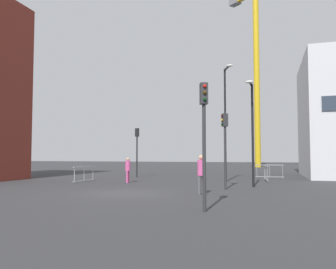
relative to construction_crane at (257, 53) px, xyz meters
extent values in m
plane|color=#333335|center=(-5.26, -39.47, -17.83)|extent=(160.00, 160.00, 0.00)
cylinder|color=gold|center=(-0.15, 0.13, -4.16)|extent=(0.90, 0.90, 27.34)
cube|color=slate|center=(-3.60, 3.05, 9.91)|extent=(2.15, 2.08, 1.10)
cylinder|color=black|center=(-1.39, -30.66, -13.86)|extent=(0.14, 0.14, 7.95)
cube|color=black|center=(-1.15, -31.31, -9.98)|extent=(0.57, 1.33, 0.10)
ellipsoid|color=silver|center=(-0.91, -31.95, -10.00)|extent=(0.44, 0.24, 0.16)
cylinder|color=black|center=(0.65, -34.52, -14.84)|extent=(0.14, 0.14, 5.98)
cube|color=black|center=(0.61, -35.14, -11.95)|extent=(0.18, 1.24, 0.10)
ellipsoid|color=silver|center=(0.57, -35.75, -11.97)|extent=(0.44, 0.24, 0.16)
cylinder|color=#232326|center=(-9.10, -27.90, -16.13)|extent=(0.12, 0.12, 3.40)
cube|color=#232326|center=(-9.10, -27.90, -14.08)|extent=(0.36, 0.35, 0.70)
sphere|color=#390605|center=(-9.25, -27.81, -13.86)|extent=(0.11, 0.11, 0.11)
sphere|color=#F2A514|center=(-9.25, -27.81, -14.08)|extent=(0.11, 0.11, 0.11)
sphere|color=#07330F|center=(-9.25, -27.81, -14.30)|extent=(0.11, 0.11, 0.11)
cylinder|color=#2D2D30|center=(-0.49, -43.95, -16.08)|extent=(0.12, 0.12, 3.50)
cube|color=#2D2D30|center=(-0.49, -43.95, -13.98)|extent=(0.32, 0.35, 0.70)
sphere|color=red|center=(-0.42, -44.11, -13.76)|extent=(0.11, 0.11, 0.11)
sphere|color=#3C2905|center=(-0.42, -44.11, -13.98)|extent=(0.11, 0.11, 0.11)
sphere|color=#07330F|center=(-0.42, -44.11, -14.20)|extent=(0.11, 0.11, 0.11)
cylinder|color=#2D2D30|center=(-0.72, -36.38, -16.14)|extent=(0.12, 0.12, 3.37)
cube|color=#2D2D30|center=(-0.72, -36.38, -14.11)|extent=(0.37, 0.36, 0.70)
sphere|color=#390605|center=(-0.86, -36.48, -13.89)|extent=(0.11, 0.11, 0.11)
sphere|color=#F2A514|center=(-0.86, -36.48, -14.11)|extent=(0.11, 0.11, 0.11)
sphere|color=#07330F|center=(-0.86, -36.48, -14.33)|extent=(0.11, 0.11, 0.11)
cylinder|color=#D14C8C|center=(-7.55, -33.63, -17.43)|extent=(0.14, 0.14, 0.80)
cylinder|color=#D14C8C|center=(-7.54, -33.43, -17.43)|extent=(0.14, 0.14, 0.80)
cylinder|color=#D14C8C|center=(-7.54, -33.53, -16.70)|extent=(0.34, 0.34, 0.66)
sphere|color=tan|center=(-7.54, -33.53, -16.26)|extent=(0.22, 0.22, 0.22)
cylinder|color=#4C4C51|center=(-1.59, -39.16, -17.39)|extent=(0.14, 0.14, 0.88)
cylinder|color=#4C4C51|center=(-1.44, -39.04, -17.39)|extent=(0.14, 0.14, 0.88)
cylinder|color=#D14C8C|center=(-1.52, -39.10, -16.59)|extent=(0.34, 0.34, 0.73)
sphere|color=tan|center=(-1.52, -39.10, -16.10)|extent=(0.24, 0.24, 0.24)
cube|color=gray|center=(1.55, -25.92, -16.78)|extent=(2.21, 0.19, 0.06)
cube|color=gray|center=(1.55, -25.92, -17.73)|extent=(2.21, 0.19, 0.06)
cylinder|color=gray|center=(0.56, -25.98, -17.31)|extent=(0.04, 0.04, 1.05)
cylinder|color=gray|center=(1.55, -25.92, -17.31)|extent=(0.04, 0.04, 1.05)
cylinder|color=gray|center=(2.55, -25.87, -17.31)|extent=(0.04, 0.04, 1.05)
cube|color=gray|center=(1.30, -29.51, -16.78)|extent=(0.32, 2.35, 0.06)
cube|color=gray|center=(1.30, -29.51, -17.73)|extent=(0.32, 2.35, 0.06)
cylinder|color=gray|center=(1.42, -30.57, -17.31)|extent=(0.04, 0.04, 1.05)
cylinder|color=gray|center=(1.30, -29.51, -17.31)|extent=(0.04, 0.04, 1.05)
cylinder|color=gray|center=(1.18, -28.46, -17.31)|extent=(0.04, 0.04, 1.05)
cube|color=#B2B5BA|center=(-10.65, -33.82, -16.78)|extent=(0.22, 2.47, 0.06)
cube|color=#B2B5BA|center=(-10.65, -33.82, -17.73)|extent=(0.22, 2.47, 0.06)
cylinder|color=#B2B5BA|center=(-10.72, -34.93, -17.31)|extent=(0.04, 0.04, 1.05)
cylinder|color=#B2B5BA|center=(-10.65, -33.82, -17.31)|extent=(0.04, 0.04, 1.05)
cylinder|color=#B2B5BA|center=(-10.58, -32.71, -17.31)|extent=(0.04, 0.04, 1.05)
camera|label=1|loc=(1.56, -55.20, -16.01)|focal=37.28mm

